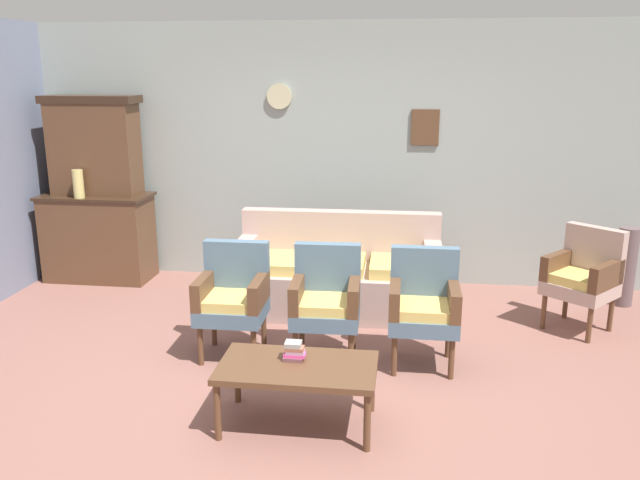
{
  "coord_description": "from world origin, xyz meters",
  "views": [
    {
      "loc": [
        0.73,
        -4.15,
        2.23
      ],
      "look_at": [
        0.04,
        1.01,
        0.85
      ],
      "focal_mm": 36.47,
      "sensor_mm": 36.0,
      "label": 1
    }
  ],
  "objects_px": {
    "book_stack_on_table": "(294,351)",
    "floor_vase_by_wall": "(626,267)",
    "side_cabinet": "(99,237)",
    "vase_on_cabinet": "(78,184)",
    "armchair_by_doorway": "(326,298)",
    "floral_couch": "(338,276)",
    "coffee_table": "(297,371)",
    "armchair_row_middle": "(233,295)",
    "armchair_near_couch_end": "(424,303)",
    "wingback_chair_by_fireplace": "(584,274)"
  },
  "relations": [
    {
      "from": "wingback_chair_by_fireplace",
      "to": "floor_vase_by_wall",
      "type": "height_order",
      "value": "wingback_chair_by_fireplace"
    },
    {
      "from": "armchair_by_doorway",
      "to": "coffee_table",
      "type": "relative_size",
      "value": 0.9
    },
    {
      "from": "side_cabinet",
      "to": "floor_vase_by_wall",
      "type": "relative_size",
      "value": 1.5
    },
    {
      "from": "floral_couch",
      "to": "side_cabinet",
      "type": "bearing_deg",
      "value": 167.45
    },
    {
      "from": "side_cabinet",
      "to": "armchair_by_doorway",
      "type": "distance_m",
      "value": 3.17
    },
    {
      "from": "side_cabinet",
      "to": "armchair_by_doorway",
      "type": "bearing_deg",
      "value": -31.93
    },
    {
      "from": "book_stack_on_table",
      "to": "floor_vase_by_wall",
      "type": "xyz_separation_m",
      "value": [
        2.79,
        2.53,
        -0.09
      ]
    },
    {
      "from": "armchair_row_middle",
      "to": "wingback_chair_by_fireplace",
      "type": "xyz_separation_m",
      "value": [
        2.88,
        0.92,
        0.0
      ]
    },
    {
      "from": "vase_on_cabinet",
      "to": "armchair_by_doorway",
      "type": "relative_size",
      "value": 0.33
    },
    {
      "from": "book_stack_on_table",
      "to": "floor_vase_by_wall",
      "type": "distance_m",
      "value": 3.77
    },
    {
      "from": "vase_on_cabinet",
      "to": "floor_vase_by_wall",
      "type": "bearing_deg",
      "value": 0.89
    },
    {
      "from": "armchair_by_doorway",
      "to": "vase_on_cabinet",
      "type": "bearing_deg",
      "value": 151.68
    },
    {
      "from": "armchair_row_middle",
      "to": "floor_vase_by_wall",
      "type": "distance_m",
      "value": 3.8
    },
    {
      "from": "wingback_chair_by_fireplace",
      "to": "book_stack_on_table",
      "type": "distance_m",
      "value": 2.9
    },
    {
      "from": "vase_on_cabinet",
      "to": "coffee_table",
      "type": "bearing_deg",
      "value": -42.83
    },
    {
      "from": "floral_couch",
      "to": "armchair_near_couch_end",
      "type": "height_order",
      "value": "same"
    },
    {
      "from": "vase_on_cabinet",
      "to": "book_stack_on_table",
      "type": "bearing_deg",
      "value": -42.38
    },
    {
      "from": "armchair_near_couch_end",
      "to": "wingback_chair_by_fireplace",
      "type": "relative_size",
      "value": 1.0
    },
    {
      "from": "armchair_row_middle",
      "to": "coffee_table",
      "type": "distance_m",
      "value": 1.22
    },
    {
      "from": "armchair_by_doorway",
      "to": "floor_vase_by_wall",
      "type": "height_order",
      "value": "armchair_by_doorway"
    },
    {
      "from": "coffee_table",
      "to": "armchair_by_doorway",
      "type": "bearing_deg",
      "value": 87.03
    },
    {
      "from": "wingback_chair_by_fireplace",
      "to": "floor_vase_by_wall",
      "type": "relative_size",
      "value": 1.17
    },
    {
      "from": "floral_couch",
      "to": "armchair_row_middle",
      "type": "bearing_deg",
      "value": -122.93
    },
    {
      "from": "armchair_by_doorway",
      "to": "book_stack_on_table",
      "type": "bearing_deg",
      "value": -95.14
    },
    {
      "from": "armchair_by_doorway",
      "to": "armchair_near_couch_end",
      "type": "distance_m",
      "value": 0.75
    },
    {
      "from": "side_cabinet",
      "to": "armchair_row_middle",
      "type": "bearing_deg",
      "value": -41.02
    },
    {
      "from": "floral_couch",
      "to": "coffee_table",
      "type": "distance_m",
      "value": 2.11
    },
    {
      "from": "side_cabinet",
      "to": "book_stack_on_table",
      "type": "xyz_separation_m",
      "value": [
        2.6,
        -2.63,
        0.01
      ]
    },
    {
      "from": "armchair_by_doorway",
      "to": "wingback_chair_by_fireplace",
      "type": "bearing_deg",
      "value": 22.67
    },
    {
      "from": "wingback_chair_by_fireplace",
      "to": "armchair_row_middle",
      "type": "bearing_deg",
      "value": -162.37
    },
    {
      "from": "wingback_chair_by_fireplace",
      "to": "coffee_table",
      "type": "height_order",
      "value": "wingback_chair_by_fireplace"
    },
    {
      "from": "vase_on_cabinet",
      "to": "floral_couch",
      "type": "height_order",
      "value": "vase_on_cabinet"
    },
    {
      "from": "wingback_chair_by_fireplace",
      "to": "floor_vase_by_wall",
      "type": "bearing_deg",
      "value": 50.27
    },
    {
      "from": "armchair_row_middle",
      "to": "floor_vase_by_wall",
      "type": "relative_size",
      "value": 1.17
    },
    {
      "from": "armchair_by_doorway",
      "to": "floor_vase_by_wall",
      "type": "distance_m",
      "value": 3.13
    },
    {
      "from": "floral_couch",
      "to": "armchair_by_doorway",
      "type": "xyz_separation_m",
      "value": [
        0.02,
        -1.08,
        0.17
      ]
    },
    {
      "from": "side_cabinet",
      "to": "vase_on_cabinet",
      "type": "distance_m",
      "value": 0.64
    },
    {
      "from": "floral_couch",
      "to": "coffee_table",
      "type": "xyz_separation_m",
      "value": [
        -0.03,
        -2.11,
        0.05
      ]
    },
    {
      "from": "vase_on_cabinet",
      "to": "floor_vase_by_wall",
      "type": "distance_m",
      "value": 5.52
    },
    {
      "from": "armchair_near_couch_end",
      "to": "book_stack_on_table",
      "type": "relative_size",
      "value": 6.35
    },
    {
      "from": "floral_couch",
      "to": "book_stack_on_table",
      "type": "relative_size",
      "value": 13.62
    },
    {
      "from": "book_stack_on_table",
      "to": "armchair_near_couch_end",
      "type": "bearing_deg",
      "value": 48.6
    },
    {
      "from": "coffee_table",
      "to": "floor_vase_by_wall",
      "type": "height_order",
      "value": "floor_vase_by_wall"
    },
    {
      "from": "floor_vase_by_wall",
      "to": "book_stack_on_table",
      "type": "bearing_deg",
      "value": -137.85
    },
    {
      "from": "floral_couch",
      "to": "wingback_chair_by_fireplace",
      "type": "height_order",
      "value": "same"
    },
    {
      "from": "armchair_row_middle",
      "to": "wingback_chair_by_fireplace",
      "type": "distance_m",
      "value": 3.02
    },
    {
      "from": "armchair_by_doorway",
      "to": "side_cabinet",
      "type": "bearing_deg",
      "value": 148.07
    },
    {
      "from": "floral_couch",
      "to": "armchair_row_middle",
      "type": "xyz_separation_m",
      "value": [
        -0.71,
        -1.1,
        0.17
      ]
    },
    {
      "from": "floor_vase_by_wall",
      "to": "floral_couch",
      "type": "bearing_deg",
      "value": -169.78
    },
    {
      "from": "armchair_near_couch_end",
      "to": "floor_vase_by_wall",
      "type": "bearing_deg",
      "value": 38.9
    }
  ]
}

